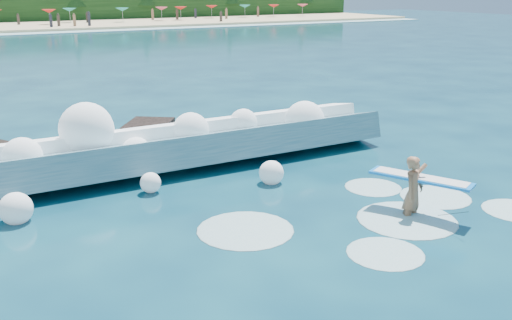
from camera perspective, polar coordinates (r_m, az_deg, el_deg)
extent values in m
plane|color=#082C42|center=(13.92, -1.32, -7.74)|extent=(200.00, 200.00, 0.00)
cube|color=teal|center=(18.68, -14.00, -0.10)|extent=(19.55, 2.98, 1.63)
cube|color=white|center=(19.29, -14.76, 1.90)|extent=(19.55, 1.38, 0.76)
cube|color=black|center=(19.31, -16.97, -0.28)|extent=(1.70, 1.33, 0.94)
cube|color=black|center=(21.08, -10.62, 1.98)|extent=(2.31, 2.40, 1.31)
imported|color=#A06A4B|center=(15.49, 15.43, -3.17)|extent=(0.84, 0.70, 1.96)
cube|color=#0D79E4|center=(15.61, 16.14, -1.76)|extent=(1.73, 2.68, 0.07)
cube|color=white|center=(15.60, 16.14, -1.70)|extent=(1.53, 2.43, 0.07)
cylinder|color=black|center=(14.93, 19.09, -5.09)|extent=(0.01, 0.91, 0.43)
sphere|color=white|center=(18.20, -22.32, 0.26)|extent=(1.18, 1.18, 1.18)
sphere|color=white|center=(18.77, -16.59, 2.95)|extent=(1.72, 1.72, 1.72)
sphere|color=white|center=(18.69, -11.88, 0.72)|extent=(1.00, 1.00, 1.00)
sphere|color=white|center=(19.59, -6.53, 2.93)|extent=(1.26, 1.26, 1.26)
sphere|color=white|center=(20.70, -1.25, 3.75)|extent=(1.02, 1.02, 1.02)
sphere|color=white|center=(21.23, 4.89, 3.91)|extent=(1.49, 1.49, 1.49)
sphere|color=white|center=(15.91, -22.88, -4.51)|extent=(0.86, 0.86, 0.86)
sphere|color=white|center=(16.97, -10.50, -2.24)|extent=(0.61, 0.61, 0.61)
sphere|color=white|center=(17.51, 1.55, -1.29)|extent=(0.77, 0.77, 0.77)
ellipsoid|color=silver|center=(15.43, 14.83, -5.78)|extent=(2.61, 2.61, 0.13)
ellipsoid|color=silver|center=(13.47, 12.80, -9.10)|extent=(1.79, 1.79, 0.09)
ellipsoid|color=silver|center=(17.26, 17.49, -3.54)|extent=(2.02, 2.02, 0.10)
ellipsoid|color=silver|center=(14.32, -1.09, -7.01)|extent=(2.46, 2.46, 0.12)
ellipsoid|color=silver|center=(17.59, 11.62, -2.69)|extent=(1.71, 1.71, 0.09)
cone|color=red|center=(90.25, -20.00, 13.82)|extent=(2.00, 2.00, 0.50)
cone|color=#158880|center=(93.95, -18.17, 14.08)|extent=(2.00, 2.00, 0.50)
cone|color=#158880|center=(93.23, -13.23, 14.44)|extent=(2.00, 2.00, 0.50)
cone|color=#C43950|center=(95.68, -9.44, 14.71)|extent=(2.00, 2.00, 0.50)
cone|color=red|center=(96.97, -7.55, 14.82)|extent=(2.00, 2.00, 0.50)
cone|color=red|center=(102.48, -4.47, 15.03)|extent=(2.00, 2.00, 0.50)
cone|color=#158880|center=(104.58, -1.12, 15.11)|extent=(2.00, 2.00, 0.50)
cone|color=red|center=(106.25, 1.78, 15.14)|extent=(2.00, 2.00, 0.50)
cone|color=#C43950|center=(109.45, 4.67, 15.15)|extent=(2.00, 2.00, 0.50)
cube|color=#8C664C|center=(94.85, -17.93, 13.46)|extent=(0.35, 0.22, 1.52)
cube|color=brown|center=(106.05, 0.20, 14.58)|extent=(0.35, 0.22, 1.60)
cube|color=#3F332D|center=(100.82, 7.19, 14.07)|extent=(0.35, 0.22, 1.36)
cube|color=#8C664C|center=(95.81, -1.22, 14.30)|extent=(0.35, 0.22, 1.57)
cube|color=#262633|center=(102.32, 6.12, 14.36)|extent=(0.35, 0.22, 1.50)
cube|color=#8C664C|center=(92.54, -23.95, 12.78)|extent=(0.35, 0.22, 1.55)
cube|color=#262633|center=(96.89, 2.82, 14.32)|extent=(0.35, 0.22, 1.60)
cube|color=#3F332D|center=(85.70, -14.56, 13.40)|extent=(0.35, 0.22, 1.44)
cube|color=#8C664C|center=(100.51, 6.39, 14.32)|extent=(0.35, 0.22, 1.52)
cube|color=#262633|center=(100.00, -7.27, 14.26)|extent=(0.35, 0.22, 1.47)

